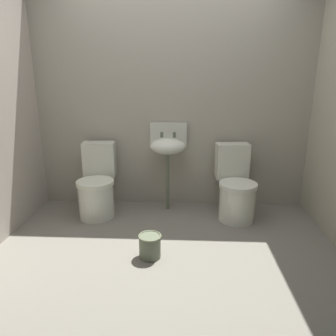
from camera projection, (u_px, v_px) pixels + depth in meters
The scene contains 6 objects.
ground_plane at pixel (166, 257), 2.75m from camera, with size 3.50×2.71×0.08m, color slate.
wall_back at pixel (172, 101), 3.55m from camera, with size 3.50×0.10×2.45m, color #A19B8A.
toilet_left at pixel (97, 187), 3.46m from camera, with size 0.43×0.61×0.78m.
toilet_right at pixel (236, 189), 3.38m from camera, with size 0.44×0.63×0.78m.
sink at pixel (168, 146), 3.48m from camera, with size 0.42×0.35×0.99m.
bucket at pixel (150, 246), 2.66m from camera, with size 0.20×0.20×0.21m.
Camera 1 is at (0.14, -2.41, 1.50)m, focal length 33.30 mm.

